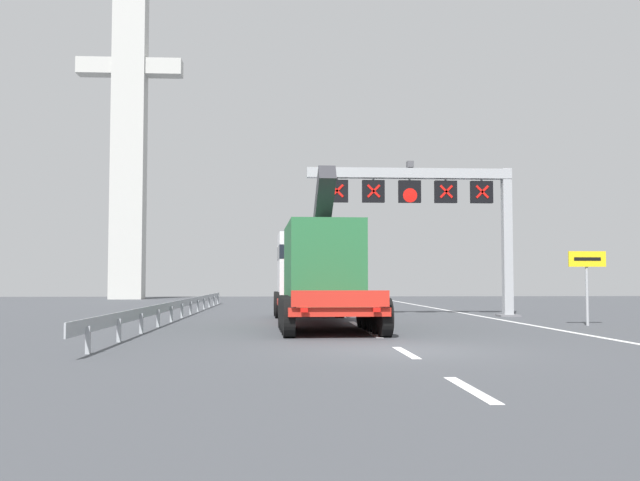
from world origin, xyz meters
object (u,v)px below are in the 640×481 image
object	(u,v)px
overhead_lane_gantry	(436,199)
exit_sign_yellow	(587,270)
heavy_haul_truck_red	(316,270)
bridge_pylon_distant	(130,107)

from	to	relation	value
overhead_lane_gantry	exit_sign_yellow	distance (m)	8.36
heavy_haul_truck_red	bridge_pylon_distant	xyz separation A→B (m)	(-14.44, 35.29, 14.65)
overhead_lane_gantry	bridge_pylon_distant	world-z (taller)	bridge_pylon_distant
exit_sign_yellow	bridge_pylon_distant	size ratio (longest dim) A/B	0.08
exit_sign_yellow	bridge_pylon_distant	bearing A→B (deg)	122.23
exit_sign_yellow	bridge_pylon_distant	xyz separation A→B (m)	(-23.90, 37.92, 14.67)
overhead_lane_gantry	bridge_pylon_distant	xyz separation A→B (m)	(-20.00, 31.28, 11.41)
exit_sign_yellow	overhead_lane_gantry	bearing A→B (deg)	120.44
bridge_pylon_distant	overhead_lane_gantry	bearing A→B (deg)	-57.40
heavy_haul_truck_red	exit_sign_yellow	distance (m)	9.83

